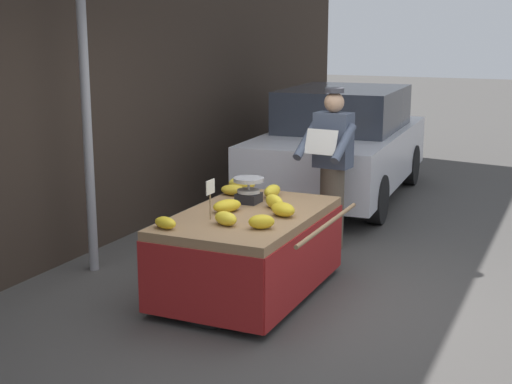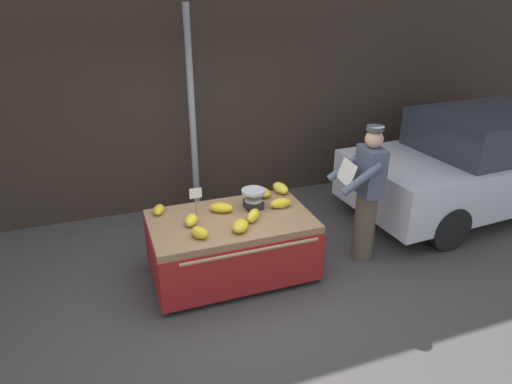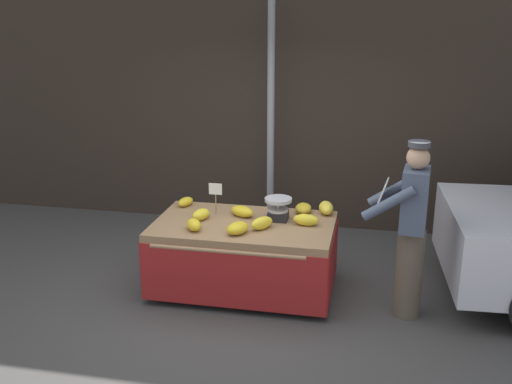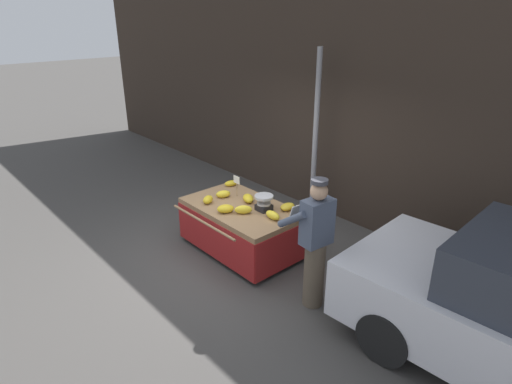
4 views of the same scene
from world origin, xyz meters
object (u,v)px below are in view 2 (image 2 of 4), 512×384
vendor_person (367,195)px  parked_car (478,162)px  banana_bunch_0 (191,220)px  banana_bunch_6 (221,208)px  banana_cart (231,233)px  banana_bunch_2 (240,226)px  banana_bunch_3 (159,210)px  banana_bunch_4 (280,188)px  weighing_scale (253,199)px  price_sign (196,196)px  banana_bunch_1 (280,203)px  banana_bunch_8 (200,233)px  banana_bunch_5 (253,216)px  street_pole (192,118)px  banana_bunch_7 (263,193)px

vendor_person → parked_car: (2.38, 0.66, -0.12)m
banana_bunch_0 → banana_bunch_6: 0.43m
banana_cart → banana_bunch_2: bearing=-88.9°
banana_bunch_0 → banana_bunch_3: size_ratio=1.06×
banana_bunch_4 → weighing_scale: bearing=-147.9°
price_sign → parked_car: (4.36, 0.26, -0.25)m
banana_bunch_1 → banana_bunch_8: size_ratio=1.22×
banana_bunch_0 → parked_car: size_ratio=0.06×
banana_bunch_1 → vendor_person: vendor_person is taller
banana_bunch_2 → banana_bunch_5: size_ratio=0.97×
street_pole → weighing_scale: size_ratio=10.61×
banana_bunch_2 → vendor_person: 1.63m
banana_bunch_7 → banana_bunch_8: size_ratio=1.18×
banana_bunch_3 → parked_car: bearing=0.8°
banana_cart → banana_bunch_8: banana_bunch_8 is taller
banana_bunch_6 → banana_bunch_1: bearing=-11.0°
banana_bunch_8 → parked_car: (4.44, 0.77, -0.06)m
price_sign → banana_bunch_3: 0.49m
street_pole → banana_bunch_7: size_ratio=11.88×
banana_cart → vendor_person: bearing=-7.1°
street_pole → banana_bunch_0: 1.85m
street_pole → banana_bunch_4: size_ratio=10.96×
banana_cart → vendor_person: vendor_person is taller
vendor_person → banana_bunch_2: bearing=-176.1°
banana_cart → banana_bunch_4: size_ratio=6.81×
banana_bunch_2 → banana_cart: bearing=91.1°
banana_bunch_5 → price_sign: bearing=148.9°
street_pole → banana_cart: (0.03, -1.67, -0.93)m
banana_bunch_4 → vendor_person: size_ratio=0.16×
banana_bunch_4 → banana_cart: bearing=-150.5°
street_pole → banana_bunch_4: 1.62m
street_pole → banana_bunch_4: (0.82, -1.22, -0.67)m
banana_bunch_1 → banana_bunch_2: (-0.62, -0.37, 0.00)m
banana_bunch_6 → banana_bunch_7: bearing=21.5°
banana_bunch_6 → parked_car: size_ratio=0.07×
vendor_person → weighing_scale: bearing=164.5°
price_sign → banana_bunch_4: size_ratio=1.25×
banana_bunch_5 → banana_bunch_8: (-0.65, -0.16, -0.01)m
banana_bunch_2 → banana_bunch_7: bearing=53.6°
weighing_scale → banana_bunch_8: weighing_scale is taller
banana_bunch_6 → vendor_person: 1.74m
banana_bunch_0 → banana_bunch_7: bearing=23.0°
banana_bunch_0 → parked_car: parked_car is taller
banana_bunch_1 → banana_bunch_7: banana_bunch_1 is taller
banana_bunch_0 → banana_bunch_1: banana_bunch_1 is taller
weighing_scale → banana_bunch_7: 0.36m
price_sign → parked_car: parked_car is taller
banana_bunch_7 → banana_bunch_8: 1.23m
price_sign → banana_bunch_3: (-0.40, 0.20, -0.20)m
banana_bunch_4 → banana_bunch_7: banana_bunch_4 is taller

